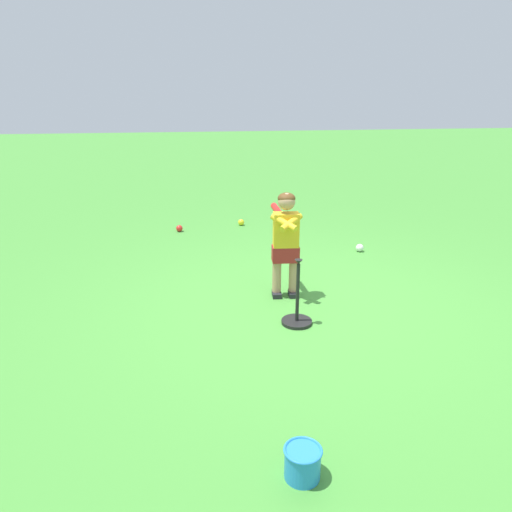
% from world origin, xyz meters
% --- Properties ---
extents(ground_plane, '(40.00, 40.00, 0.00)m').
position_xyz_m(ground_plane, '(0.00, 0.00, 0.00)').
color(ground_plane, '#479338').
extents(child_batter, '(0.63, 0.33, 1.08)m').
position_xyz_m(child_batter, '(0.31, 0.16, 0.65)').
color(child_batter, '#232328').
rests_on(child_batter, ground).
extents(play_ball_far_left, '(0.10, 0.10, 0.10)m').
position_xyz_m(play_ball_far_left, '(1.54, -1.10, 0.05)').
color(play_ball_far_left, white).
rests_on(play_ball_far_left, ground).
extents(play_ball_far_right, '(0.10, 0.10, 0.10)m').
position_xyz_m(play_ball_far_right, '(2.82, 1.26, 0.05)').
color(play_ball_far_right, red).
rests_on(play_ball_far_right, ground).
extents(play_ball_center_lawn, '(0.10, 0.10, 0.10)m').
position_xyz_m(play_ball_center_lawn, '(3.02, 0.30, 0.05)').
color(play_ball_center_lawn, yellow).
rests_on(play_ball_center_lawn, ground).
extents(batting_tee, '(0.28, 0.28, 0.62)m').
position_xyz_m(batting_tee, '(-0.32, 0.17, 0.10)').
color(batting_tee, black).
rests_on(batting_tee, ground).
extents(toy_bucket, '(0.22, 0.22, 0.19)m').
position_xyz_m(toy_bucket, '(-2.10, 0.55, 0.10)').
color(toy_bucket, '#2884DB').
rests_on(toy_bucket, ground).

